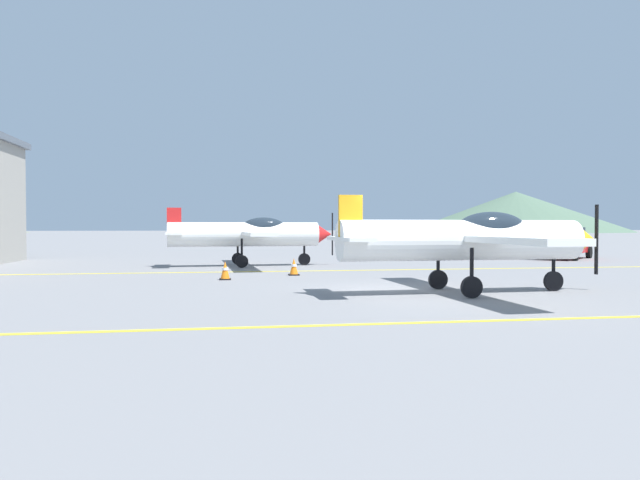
% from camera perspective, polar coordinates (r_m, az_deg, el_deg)
% --- Properties ---
extents(ground_plane, '(400.00, 400.00, 0.00)m').
position_cam_1_polar(ground_plane, '(15.61, 7.63, -4.91)').
color(ground_plane, slate).
extents(apron_line_near, '(80.00, 0.16, 0.01)m').
position_cam_1_polar(apron_line_near, '(11.16, 15.01, -7.43)').
color(apron_line_near, yellow).
rests_on(apron_line_near, ground_plane).
extents(apron_line_far, '(80.00, 0.16, 0.01)m').
position_cam_1_polar(apron_line_far, '(22.79, 2.08, -2.91)').
color(apron_line_far, yellow).
rests_on(apron_line_far, ground_plane).
extents(airplane_near, '(7.07, 8.15, 2.45)m').
position_cam_1_polar(airplane_near, '(15.62, 14.12, 0.13)').
color(airplane_near, white).
rests_on(airplane_near, ground_plane).
extents(airplane_mid, '(7.09, 8.16, 2.45)m').
position_cam_1_polar(airplane_mid, '(25.52, -6.61, 0.62)').
color(airplane_mid, white).
rests_on(airplane_mid, ground_plane).
extents(car_sedan, '(4.35, 4.28, 1.62)m').
position_cam_1_polar(car_sedan, '(33.32, 22.12, -0.22)').
color(car_sedan, red).
rests_on(car_sedan, ground_plane).
extents(traffic_cone_front, '(0.36, 0.36, 0.59)m').
position_cam_1_polar(traffic_cone_front, '(20.64, -2.49, -2.57)').
color(traffic_cone_front, black).
rests_on(traffic_cone_front, ground_plane).
extents(traffic_cone_side, '(0.36, 0.36, 0.59)m').
position_cam_1_polar(traffic_cone_side, '(19.16, -8.99, -2.89)').
color(traffic_cone_side, black).
rests_on(traffic_cone_side, ground_plane).
extents(hill_centerleft, '(60.59, 60.59, 11.15)m').
position_cam_1_polar(hill_centerleft, '(175.30, 18.06, 2.56)').
color(hill_centerleft, '#4C6651').
rests_on(hill_centerleft, ground_plane).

